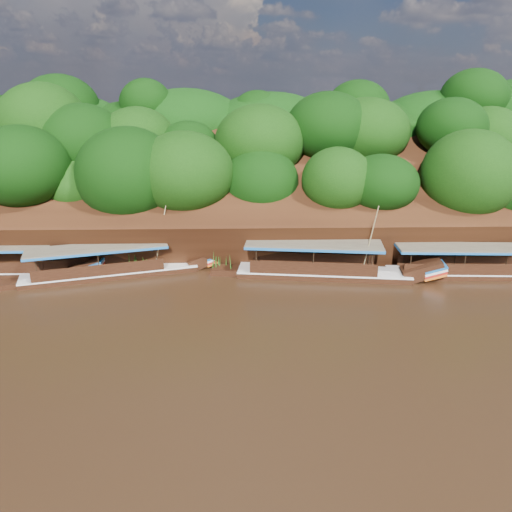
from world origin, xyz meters
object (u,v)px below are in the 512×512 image
Objects in this scene: boat_0 at (479,270)px; boat_2 at (121,268)px; boat_1 at (334,269)px; boat_3 at (14,268)px.

boat_0 is 0.95× the size of boat_2.
boat_0 is 0.94× the size of boat_1.
boat_1 is at bearing -19.15° from boat_2.
boat_3 is at bearing 161.49° from boat_2.
boat_3 is (-24.43, 1.17, -0.07)m from boat_1.
boat_0 is 35.45m from boat_3.
boat_1 is 16.20m from boat_2.
boat_2 is (-16.18, 0.84, -0.05)m from boat_1.
boat_3 is (-8.25, 0.33, -0.02)m from boat_2.
boat_2 is 8.25m from boat_3.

